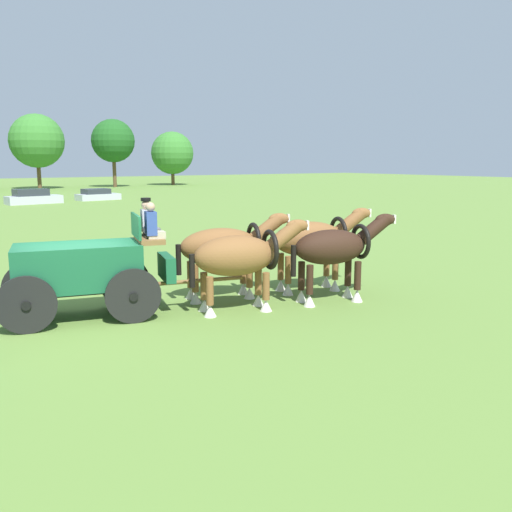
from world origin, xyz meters
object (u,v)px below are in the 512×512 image
object	(u,v)px
draft_horse_rear_off	(240,257)
draft_horse_lead_off	(335,249)
parked_vehicle_f	(97,195)
show_wagon	(86,267)
draft_horse_rear_near	(225,248)
parked_vehicle_e	(33,197)
draft_horse_lead_near	(313,241)

from	to	relation	value
draft_horse_rear_off	draft_horse_lead_off	world-z (taller)	draft_horse_lead_off
parked_vehicle_f	show_wagon	bearing A→B (deg)	-107.71
show_wagon	draft_horse_rear_near	bearing A→B (deg)	-3.02
parked_vehicle_f	draft_horse_rear_off	bearing A→B (deg)	-102.62
parked_vehicle_e	draft_horse_rear_off	bearing A→B (deg)	-94.31
draft_horse_lead_near	show_wagon	bearing A→B (deg)	172.68
show_wagon	parked_vehicle_e	distance (m)	37.32
show_wagon	draft_horse_rear_near	xyz separation A→B (m)	(3.63, -0.19, 0.17)
draft_horse_rear_off	parked_vehicle_f	bearing A→B (deg)	77.38
draft_horse_rear_near	parked_vehicle_f	bearing A→B (deg)	77.41
show_wagon	parked_vehicle_f	size ratio (longest dim) A/B	1.43
show_wagon	parked_vehicle_e	size ratio (longest dim) A/B	1.25
draft_horse_rear_near	parked_vehicle_f	world-z (taller)	draft_horse_rear_near
draft_horse_rear_off	draft_horse_lead_near	xyz separation A→B (m)	(2.83, 0.67, 0.10)
show_wagon	draft_horse_lead_near	world-z (taller)	show_wagon
parked_vehicle_f	parked_vehicle_e	bearing A→B (deg)	-166.47
draft_horse_rear_near	parked_vehicle_e	xyz separation A→B (m)	(2.58, 36.98, -0.83)
draft_horse_lead_off	parked_vehicle_e	size ratio (longest dim) A/B	0.64
parked_vehicle_e	draft_horse_lead_near	bearing A→B (deg)	-90.08
draft_horse_rear_off	parked_vehicle_e	bearing A→B (deg)	85.69
draft_horse_rear_near	draft_horse_lead_near	bearing A→B (deg)	-13.33
draft_horse_rear_near	draft_horse_rear_off	distance (m)	1.30
parked_vehicle_e	parked_vehicle_f	distance (m)	6.17
draft_horse_rear_near	parked_vehicle_e	size ratio (longest dim) A/B	0.67
draft_horse_rear_off	show_wagon	bearing A→B (deg)	156.35
draft_horse_lead_near	draft_horse_lead_off	xyz separation A→B (m)	(-0.29, -1.27, -0.05)
parked_vehicle_f	draft_horse_rear_near	bearing A→B (deg)	-102.59
draft_horse_lead_near	parked_vehicle_e	world-z (taller)	draft_horse_lead_near
draft_horse_lead_near	parked_vehicle_f	xyz separation A→B (m)	(6.05, 39.02, -0.98)
draft_horse_lead_near	draft_horse_lead_off	bearing A→B (deg)	-102.90
draft_horse_rear_near	draft_horse_rear_off	bearing A→B (deg)	-103.50
show_wagon	draft_horse_rear_near	distance (m)	3.64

